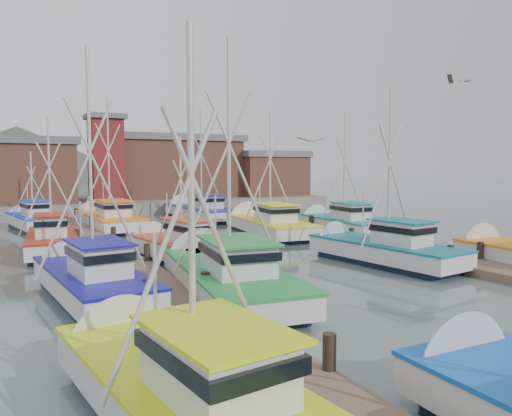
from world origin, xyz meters
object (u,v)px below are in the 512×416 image
boat_4 (223,274)px  boat_12 (107,219)px  boat_8 (176,248)px  lookout_tower (106,157)px

boat_4 → boat_12: boat_12 is taller
boat_4 → boat_8: boat_4 is taller
boat_8 → boat_12: (-0.31, 14.66, 0.01)m
lookout_tower → boat_4: size_ratio=0.81×
boat_12 → boat_8: bearing=-91.0°
boat_8 → lookout_tower: bearing=77.1°
lookout_tower → boat_4: bearing=-94.5°
lookout_tower → boat_12: bearing=-101.7°
lookout_tower → boat_8: size_ratio=1.00×
boat_4 → boat_8: (0.44, 6.76, -0.01)m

